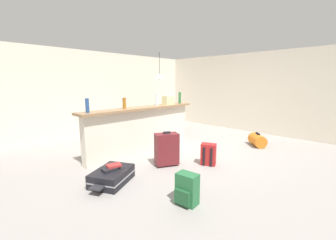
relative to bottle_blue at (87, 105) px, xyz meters
The scene contains 19 objects.
ground_plane 2.43m from the bottle_blue, 15.20° to the right, with size 13.00×13.00×0.05m, color gray.
wall_back 3.23m from the bottle_blue, 50.67° to the left, with size 6.60×0.10×2.50m, color silver.
wall_right 5.10m from the bottle_blue, ahead, with size 0.10×6.00×2.50m, color silver.
partition_half_wall 1.44m from the bottle_blue, ahead, with size 2.80×0.20×0.99m, color silver.
bar_countertop 1.28m from the bottle_blue, ahead, with size 2.96×0.40×0.05m, color #93704C.
bottle_blue is the anchor object (origin of this frame).
bottle_amber 0.84m from the bottle_blue, ahead, with size 0.07×0.07×0.23m, color #9E661E.
bottle_clear 1.73m from the bottle_blue, ahead, with size 0.06×0.06×0.28m, color silver.
bottle_green 2.47m from the bottle_blue, ahead, with size 0.07×0.07×0.29m, color #2D6B38.
grocery_bag 2.07m from the bottle_blue, ahead, with size 0.26×0.18×0.22m, color beige.
dining_table 3.45m from the bottle_blue, 22.32° to the left, with size 1.10×0.80×0.74m.
dining_chair_near_partition 3.31m from the bottle_blue, 13.09° to the left, with size 0.44×0.44×0.93m.
pendant_lamp 3.37m from the bottle_blue, 22.99° to the left, with size 0.34×0.34×0.84m.
suitcase_flat_black 1.40m from the bottle_blue, 95.85° to the right, with size 0.89×0.76×0.22m.
suitcase_upright_maroon 1.68m from the bottle_blue, 43.45° to the right, with size 0.50×0.42×0.67m.
backpack_red 2.47m from the bottle_blue, 43.21° to the right, with size 0.31×0.33×0.42m.
duffel_bag_orange 4.09m from the bottle_blue, 25.71° to the right, with size 0.55×0.55×0.34m.
backpack_green 2.38m from the bottle_blue, 83.02° to the right, with size 0.27×0.30×0.42m.
book_stack 1.28m from the bottle_blue, 95.66° to the right, with size 0.33×0.21×0.07m.
Camera 1 is at (-3.88, -3.30, 1.60)m, focal length 23.54 mm.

